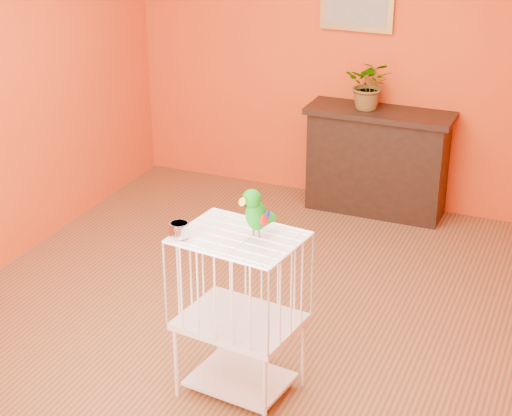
% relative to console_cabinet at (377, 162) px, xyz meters
% --- Properties ---
extents(ground, '(4.50, 4.50, 0.00)m').
position_rel_console_cabinet_xyz_m(ground, '(-0.29, -2.04, -0.45)').
color(ground, brown).
rests_on(ground, ground).
extents(room_shell, '(4.50, 4.50, 4.50)m').
position_rel_console_cabinet_xyz_m(room_shell, '(-0.29, -2.04, 1.13)').
color(room_shell, '#DB4614').
rests_on(room_shell, ground).
extents(console_cabinet, '(1.22, 0.44, 0.90)m').
position_rel_console_cabinet_xyz_m(console_cabinet, '(0.00, 0.00, 0.00)').
color(console_cabinet, black).
rests_on(console_cabinet, ground).
extents(potted_plant, '(0.41, 0.45, 0.33)m').
position_rel_console_cabinet_xyz_m(potted_plant, '(-0.10, -0.02, 0.61)').
color(potted_plant, '#26722D').
rests_on(potted_plant, console_cabinet).
extents(framed_picture, '(0.62, 0.04, 0.50)m').
position_rel_console_cabinet_xyz_m(framed_picture, '(-0.29, 0.18, 1.30)').
color(framed_picture, olive).
rests_on(framed_picture, room_shell).
extents(birdcage, '(0.71, 0.58, 1.01)m').
position_rel_console_cabinet_xyz_m(birdcage, '(-0.01, -2.83, 0.07)').
color(birdcage, white).
rests_on(birdcage, ground).
extents(feed_cup, '(0.11, 0.11, 0.08)m').
position_rel_console_cabinet_xyz_m(feed_cup, '(-0.31, -2.96, 0.60)').
color(feed_cup, silver).
rests_on(feed_cup, birdcage).
extents(parrot, '(0.17, 0.25, 0.28)m').
position_rel_console_cabinet_xyz_m(parrot, '(0.07, -2.79, 0.70)').
color(parrot, '#59544C').
rests_on(parrot, birdcage).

